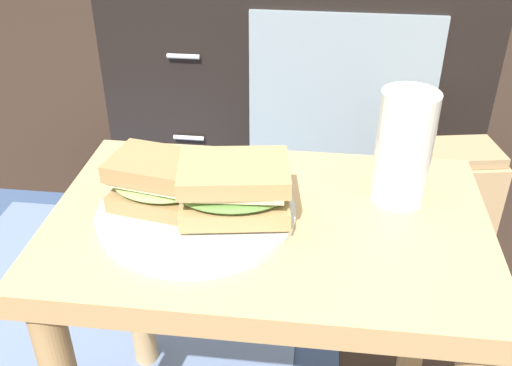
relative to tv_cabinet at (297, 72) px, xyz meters
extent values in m
cube|color=tan|center=(0.01, -0.95, 0.15)|extent=(0.56, 0.36, 0.04)
cylinder|color=tan|center=(-0.23, -0.80, -0.08)|extent=(0.04, 0.04, 0.43)
cylinder|color=tan|center=(0.26, -0.80, -0.08)|extent=(0.04, 0.04, 0.43)
cube|color=black|center=(0.00, 0.00, 0.00)|extent=(0.96, 0.44, 0.58)
cube|color=#8C9EA8|center=(0.12, -0.22, 0.01)|extent=(0.45, 0.01, 0.44)
cylinder|color=silver|center=(-0.27, -0.23, 0.12)|extent=(0.08, 0.01, 0.01)
cylinder|color=silver|center=(-0.27, -0.23, -0.10)|extent=(0.08, 0.01, 0.01)
cube|color=#384C72|center=(-0.35, -0.63, -0.29)|extent=(0.97, 0.74, 0.01)
cube|color=slate|center=(-0.35, -0.63, -0.28)|extent=(0.79, 0.61, 0.00)
cylinder|color=silver|center=(-0.08, -0.95, 0.17)|extent=(0.25, 0.25, 0.01)
cube|color=#9E7A4C|center=(-0.13, -0.95, 0.19)|extent=(0.12, 0.10, 0.02)
ellipsoid|color=#8CB260|center=(-0.13, -0.95, 0.21)|extent=(0.13, 0.11, 0.02)
cube|color=beige|center=(-0.13, -0.95, 0.22)|extent=(0.11, 0.09, 0.01)
cube|color=#9E7A4C|center=(-0.13, -0.95, 0.23)|extent=(0.12, 0.10, 0.02)
cube|color=tan|center=(-0.03, -0.96, 0.20)|extent=(0.15, 0.11, 0.02)
ellipsoid|color=#608C42|center=(-0.03, -0.96, 0.22)|extent=(0.16, 0.12, 0.02)
cube|color=beige|center=(-0.03, -0.96, 0.23)|extent=(0.13, 0.10, 0.01)
cube|color=tan|center=(-0.03, -0.96, 0.24)|extent=(0.15, 0.11, 0.02)
cylinder|color=silver|center=(0.18, -0.88, 0.25)|extent=(0.07, 0.07, 0.15)
cylinder|color=#C67219|center=(0.18, -0.88, 0.23)|extent=(0.07, 0.07, 0.12)
cylinder|color=white|center=(0.18, -0.88, 0.30)|extent=(0.07, 0.07, 0.01)
cube|color=tan|center=(0.34, -0.45, -0.14)|extent=(0.24, 0.18, 0.30)
cube|color=tan|center=(0.34, -0.45, 0.02)|extent=(0.22, 0.15, 0.02)
camera|label=1|loc=(0.07, -1.56, 0.60)|focal=41.20mm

